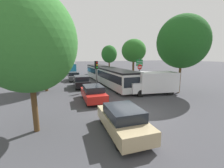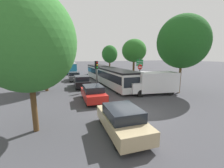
{
  "view_description": "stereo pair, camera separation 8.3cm",
  "coord_description": "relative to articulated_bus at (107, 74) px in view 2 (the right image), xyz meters",
  "views": [
    {
      "loc": [
        -5.22,
        -8.84,
        4.0
      ],
      "look_at": [
        0.2,
        4.88,
        1.2
      ],
      "focal_mm": 24.0,
      "sensor_mm": 36.0,
      "label": 1
    },
    {
      "loc": [
        -5.14,
        -8.87,
        4.0
      ],
      "look_at": [
        0.2,
        4.88,
        1.2
      ],
      "focal_mm": 24.0,
      "sensor_mm": 36.0,
      "label": 2
    }
  ],
  "objects": [
    {
      "name": "ground_plane",
      "position": [
        -2.06,
        -11.56,
        -1.35
      ],
      "size": [
        200.0,
        200.0,
        0.0
      ],
      "primitive_type": "plane",
      "color": "#3D3D42"
    },
    {
      "name": "articulated_bus",
      "position": [
        0.0,
        0.0,
        0.0
      ],
      "size": [
        2.48,
        15.79,
        2.34
      ],
      "rotation": [
        0.0,
        0.0,
        -1.58
      ],
      "color": "silver",
      "rests_on": "ground"
    },
    {
      "name": "city_bus_rear",
      "position": [
        -4.05,
        17.59,
        0.05
      ],
      "size": [
        2.83,
        11.33,
        2.42
      ],
      "rotation": [
        0.0,
        0.0,
        1.6
      ],
      "color": "teal",
      "rests_on": "ground"
    },
    {
      "name": "queued_car_tan",
      "position": [
        -4.07,
        -13.83,
        -0.63
      ],
      "size": [
        1.96,
        4.19,
        1.42
      ],
      "rotation": [
        0.0,
        0.0,
        1.52
      ],
      "color": "tan",
      "rests_on": "ground"
    },
    {
      "name": "queued_car_red",
      "position": [
        -4.08,
        -7.72,
        -0.64
      ],
      "size": [
        1.93,
        4.14,
        1.41
      ],
      "rotation": [
        0.0,
        0.0,
        1.52
      ],
      "color": "#B21E19",
      "rests_on": "ground"
    },
    {
      "name": "queued_car_black",
      "position": [
        -4.01,
        -1.38,
        -0.6
      ],
      "size": [
        2.03,
        4.35,
        1.48
      ],
      "rotation": [
        0.0,
        0.0,
        1.52
      ],
      "color": "black",
      "rests_on": "ground"
    },
    {
      "name": "queued_car_graphite",
      "position": [
        -4.21,
        4.38,
        -0.64
      ],
      "size": [
        1.92,
        4.1,
        1.4
      ],
      "rotation": [
        0.0,
        0.0,
        1.52
      ],
      "color": "#47474C",
      "rests_on": "ground"
    },
    {
      "name": "white_van",
      "position": [
        2.54,
        -7.66,
        -0.11
      ],
      "size": [
        5.25,
        2.75,
        2.31
      ],
      "rotation": [
        0.0,
        0.0,
        2.98
      ],
      "color": "silver",
      "rests_on": "ground"
    },
    {
      "name": "traffic_light",
      "position": [
        -2.64,
        -3.78,
        1.15
      ],
      "size": [
        0.38,
        0.4,
        3.4
      ],
      "rotation": [
        0.0,
        0.0,
        -1.26
      ],
      "color": "#56595E",
      "rests_on": "ground"
    },
    {
      "name": "no_entry_sign",
      "position": [
        3.8,
        -2.72,
        0.53
      ],
      "size": [
        0.7,
        0.08,
        2.82
      ],
      "rotation": [
        0.0,
        0.0,
        -1.57
      ],
      "color": "#56595E",
      "rests_on": "ground"
    },
    {
      "name": "direction_sign_post",
      "position": [
        4.69,
        -1.13,
        1.22
      ],
      "size": [
        0.31,
        1.39,
        3.6
      ],
      "rotation": [
        0.0,
        0.0,
        3.32
      ],
      "color": "#56595E",
      "rests_on": "ground"
    },
    {
      "name": "tree_left_near",
      "position": [
        -8.24,
        -12.03,
        3.21
      ],
      "size": [
        4.7,
        4.7,
        7.22
      ],
      "color": "#51381E",
      "rests_on": "ground"
    },
    {
      "name": "tree_left_mid",
      "position": [
        -8.12,
        -2.04,
        3.19
      ],
      "size": [
        4.99,
        4.99,
        7.3
      ],
      "color": "#51381E",
      "rests_on": "ground"
    },
    {
      "name": "tree_left_far",
      "position": [
        -8.49,
        7.78,
        4.07
      ],
      "size": [
        4.19,
        4.19,
        7.88
      ],
      "color": "#51381E",
      "rests_on": "ground"
    },
    {
      "name": "tree_right_near",
      "position": [
        5.43,
        -8.21,
        3.91
      ],
      "size": [
        5.18,
        5.18,
        8.12
      ],
      "color": "#51381E",
      "rests_on": "ground"
    },
    {
      "name": "tree_right_mid",
      "position": [
        4.89,
        1.0,
        3.42
      ],
      "size": [
        3.85,
        3.85,
        6.61
      ],
      "color": "#51381E",
      "rests_on": "ground"
    },
    {
      "name": "tree_right_far",
      "position": [
        5.33,
        13.34,
        3.0
      ],
      "size": [
        3.68,
        3.68,
        6.42
      ],
      "color": "#51381E",
      "rests_on": "ground"
    }
  ]
}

